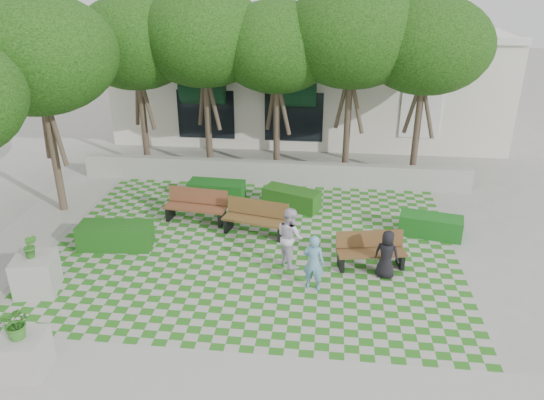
# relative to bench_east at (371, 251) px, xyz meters

# --- Properties ---
(ground) EXTENTS (90.00, 90.00, 0.00)m
(ground) POSITION_rel_bench_east_xyz_m (-3.42, -0.36, -0.49)
(ground) COLOR gray
(ground) RESTS_ON ground
(lawn) EXTENTS (12.00, 12.00, 0.00)m
(lawn) POSITION_rel_bench_east_xyz_m (-3.42, 0.64, -0.48)
(lawn) COLOR #2B721E
(lawn) RESTS_ON ground
(sidewalk_south) EXTENTS (16.00, 2.00, 0.01)m
(sidewalk_south) POSITION_rel_bench_east_xyz_m (-3.42, -5.06, -0.48)
(sidewalk_south) COLOR #9E9B93
(sidewalk_south) RESTS_ON ground
(sidewalk_west) EXTENTS (2.00, 12.00, 0.01)m
(sidewalk_west) POSITION_rel_bench_east_xyz_m (-10.62, 0.64, -0.48)
(sidewalk_west) COLOR #9E9B93
(sidewalk_west) RESTS_ON ground
(retaining_wall) EXTENTS (15.00, 0.36, 0.90)m
(retaining_wall) POSITION_rel_bench_east_xyz_m (-3.42, 5.84, -0.04)
(retaining_wall) COLOR #9E9B93
(retaining_wall) RESTS_ON ground
(bench_east) EXTENTS (2.00, 0.99, 1.01)m
(bench_east) POSITION_rel_bench_east_xyz_m (0.00, 0.00, 0.00)
(bench_east) COLOR brown
(bench_east) RESTS_ON ground
(bench_mid) EXTENTS (2.12, 1.10, 1.06)m
(bench_mid) POSITION_rel_bench_east_xyz_m (-3.49, 1.61, 0.03)
(bench_mid) COLOR brown
(bench_mid) RESTS_ON ground
(bench_west) EXTENTS (2.11, 0.92, 1.07)m
(bench_west) POSITION_rel_bench_east_xyz_m (-5.58, 2.30, 0.03)
(bench_west) COLOR brown
(bench_west) RESTS_ON ground
(hedge_east) EXTENTS (2.03, 1.14, 0.67)m
(hedge_east) POSITION_rel_bench_east_xyz_m (1.99, 2.10, -0.15)
(hedge_east) COLOR #155019
(hedge_east) RESTS_ON ground
(hedge_midright) EXTENTS (2.11, 1.44, 0.69)m
(hedge_midright) POSITION_rel_bench_east_xyz_m (-2.52, 3.68, -0.14)
(hedge_midright) COLOR #1B4C14
(hedge_midright) RESTS_ON ground
(hedge_midleft) EXTENTS (2.05, 0.91, 0.70)m
(hedge_midleft) POSITION_rel_bench_east_xyz_m (-5.27, 4.04, -0.13)
(hedge_midleft) COLOR #134A16
(hedge_midleft) RESTS_ON ground
(hedge_west) EXTENTS (2.22, 1.03, 0.76)m
(hedge_west) POSITION_rel_bench_east_xyz_m (-7.57, 0.27, -0.11)
(hedge_west) COLOR #164913
(hedge_west) RESTS_ON ground
(planter_front) EXTENTS (0.99, 0.99, 1.60)m
(planter_front) POSITION_rel_bench_east_xyz_m (-7.40, -5.14, 0.16)
(planter_front) COLOR #9E9B93
(planter_front) RESTS_ON ground
(planter_back) EXTENTS (1.20, 1.20, 1.67)m
(planter_back) POSITION_rel_bench_east_xyz_m (-8.70, -2.24, 0.07)
(planter_back) COLOR #9E9B93
(planter_back) RESTS_ON ground
(person_blue) EXTENTS (0.63, 0.48, 1.57)m
(person_blue) POSITION_rel_bench_east_xyz_m (-1.56, -1.32, 0.30)
(person_blue) COLOR #679BBC
(person_blue) RESTS_ON ground
(person_dark) EXTENTS (0.79, 0.65, 1.38)m
(person_dark) POSITION_rel_bench_east_xyz_m (0.38, -0.52, 0.21)
(person_dark) COLOR black
(person_dark) RESTS_ON ground
(person_white) EXTENTS (1.03, 1.07, 1.74)m
(person_white) POSITION_rel_bench_east_xyz_m (-2.27, -0.12, 0.39)
(person_white) COLOR silver
(person_white) RESTS_ON ground
(tree_row) EXTENTS (17.70, 13.40, 7.41)m
(tree_row) POSITION_rel_bench_east_xyz_m (-5.28, 5.59, 4.69)
(tree_row) COLOR #47382B
(tree_row) RESTS_ON ground
(building) EXTENTS (18.00, 8.92, 5.15)m
(building) POSITION_rel_bench_east_xyz_m (-2.49, 13.72, 2.03)
(building) COLOR silver
(building) RESTS_ON ground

